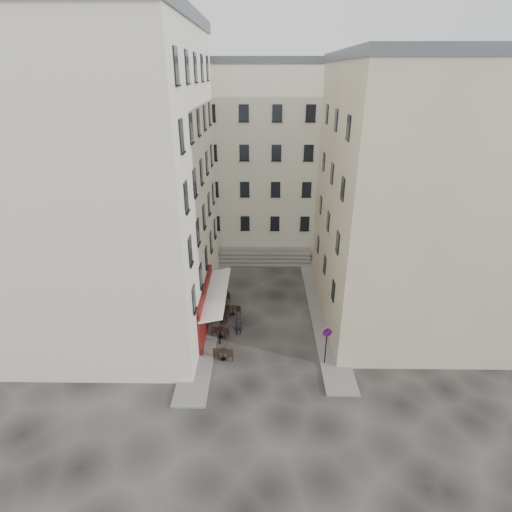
{
  "coord_description": "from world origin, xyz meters",
  "views": [
    {
      "loc": [
        -0.42,
        -23.84,
        17.33
      ],
      "look_at": [
        -0.78,
        4.0,
        4.49
      ],
      "focal_mm": 28.0,
      "sensor_mm": 36.0,
      "label": 1
    }
  ],
  "objects_px": {
    "no_parking_sign": "(327,339)",
    "pedestrian": "(238,325)",
    "bistro_table_a": "(223,354)",
    "bistro_table_b": "(220,332)"
  },
  "relations": [
    {
      "from": "no_parking_sign",
      "to": "bistro_table_a",
      "type": "distance_m",
      "value": 6.82
    },
    {
      "from": "no_parking_sign",
      "to": "bistro_table_a",
      "type": "height_order",
      "value": "no_parking_sign"
    },
    {
      "from": "pedestrian",
      "to": "no_parking_sign",
      "type": "bearing_deg",
      "value": 135.54
    },
    {
      "from": "no_parking_sign",
      "to": "bistro_table_a",
      "type": "bearing_deg",
      "value": 170.44
    },
    {
      "from": "bistro_table_b",
      "to": "pedestrian",
      "type": "height_order",
      "value": "pedestrian"
    },
    {
      "from": "no_parking_sign",
      "to": "pedestrian",
      "type": "xyz_separation_m",
      "value": [
        -5.79,
        3.23,
        -1.18
      ]
    },
    {
      "from": "bistro_table_b",
      "to": "no_parking_sign",
      "type": "bearing_deg",
      "value": -22.0
    },
    {
      "from": "no_parking_sign",
      "to": "pedestrian",
      "type": "bearing_deg",
      "value": 144.69
    },
    {
      "from": "no_parking_sign",
      "to": "bistro_table_b",
      "type": "distance_m",
      "value": 7.76
    },
    {
      "from": "bistro_table_b",
      "to": "pedestrian",
      "type": "relative_size",
      "value": 0.78
    }
  ]
}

